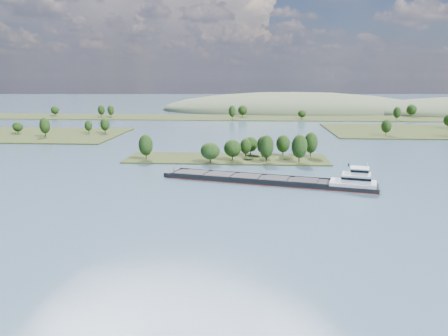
{
  "coord_description": "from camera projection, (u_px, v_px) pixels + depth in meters",
  "views": [
    {
      "loc": [
        13.31,
        -34.18,
        40.78
      ],
      "look_at": [
        2.08,
        130.0,
        6.0
      ],
      "focal_mm": 35.0,
      "sensor_mm": 36.0,
      "label": 1
    }
  ],
  "objects": [
    {
      "name": "hill_west",
      "position": [
        293.0,
        110.0,
        526.74
      ],
      "size": [
        320.0,
        160.0,
        44.0
      ],
      "primitive_type": "ellipsoid",
      "color": "#49573C",
      "rests_on": "ground"
    },
    {
      "name": "back_shoreline",
      "position": [
        250.0,
        117.0,
        432.11
      ],
      "size": [
        900.0,
        60.0,
        14.72
      ],
      "color": "#283317",
      "rests_on": "ground"
    },
    {
      "name": "tree_island",
      "position": [
        240.0,
        152.0,
        215.42
      ],
      "size": [
        100.0,
        31.94,
        14.7
      ],
      "color": "#283317",
      "rests_on": "ground"
    },
    {
      "name": "cargo_barge",
      "position": [
        282.0,
        180.0,
        168.27
      ],
      "size": [
        83.54,
        30.16,
        11.32
      ],
      "color": "black",
      "rests_on": "ground"
    },
    {
      "name": "ground",
      "position": [
        216.0,
        190.0,
        159.82
      ],
      "size": [
        1800.0,
        1800.0,
        0.0
      ],
      "primitive_type": "plane",
      "color": "#3A4D65",
      "rests_on": "ground"
    }
  ]
}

